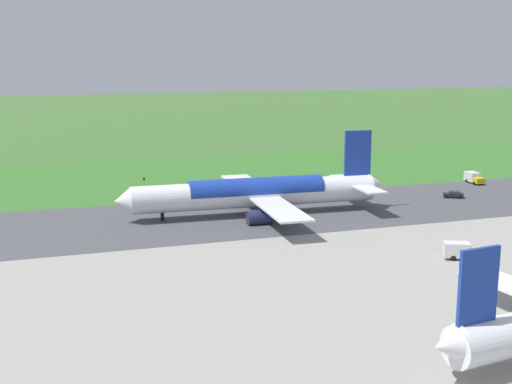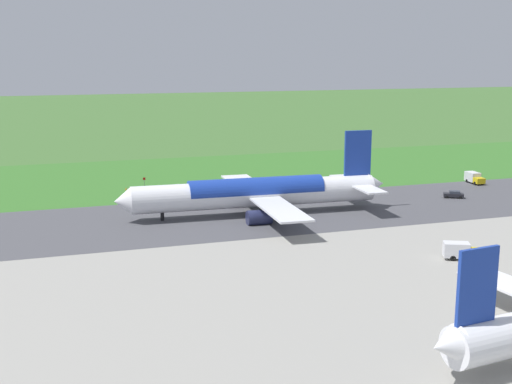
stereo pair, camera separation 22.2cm
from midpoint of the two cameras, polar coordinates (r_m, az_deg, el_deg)
The scene contains 9 objects.
ground_plane at distance 127.79m, azimuth -5.52°, elevation -2.34°, with size 800.00×800.00×0.00m, color #3D662D.
runway_asphalt at distance 127.78m, azimuth -5.52°, elevation -2.33°, with size 600.00×33.51×0.06m, color #47474C.
grass_verge_foreground at distance 162.01m, azimuth -8.27°, elevation 0.60°, with size 600.00×80.00×0.04m, color #346B27.
airliner_main at distance 130.24m, azimuth 0.21°, elevation -0.05°, with size 54.10×44.21×15.88m.
service_truck_baggage at distance 107.40m, azimuth 17.02°, elevation -4.78°, with size 6.21×4.44×2.65m.
service_car_followme at distance 151.93m, azimuth 16.45°, elevation -0.18°, with size 4.55×3.58×1.62m.
service_truck_fuel at distance 170.20m, azimuth 18.03°, elevation 1.15°, with size 2.61×5.93×2.65m.
no_stopping_sign at distance 159.75m, azimuth -9.40°, elevation 0.90°, with size 0.60×0.10×2.27m.
traffic_cone_orange at distance 157.18m, azimuth -10.91°, elevation 0.26°, with size 0.40×0.40×0.55m, color orange.
Camera 2 is at (26.28, 121.17, 31.00)m, focal length 47.23 mm.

